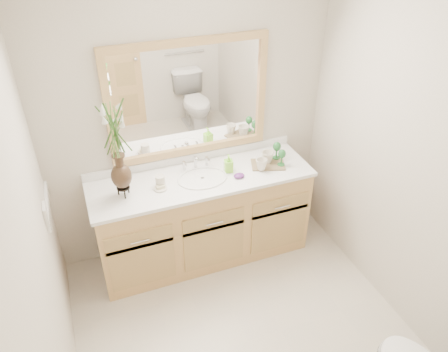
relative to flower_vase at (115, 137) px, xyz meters
name	(u,v)px	position (x,y,z in m)	size (l,w,h in m)	color
floor	(248,341)	(0.63, -0.99, -1.34)	(2.60, 2.60, 0.00)	beige
wall_back	(189,122)	(0.63, 0.31, -0.14)	(2.40, 0.02, 2.40)	beige
wall_left	(39,267)	(-0.57, -0.99, -0.14)	(0.02, 2.60, 2.40)	beige
wall_right	(418,174)	(1.83, -0.99, -0.14)	(0.02, 2.60, 2.40)	beige
vanity	(203,218)	(0.63, 0.02, -0.94)	(1.80, 0.55, 0.80)	tan
counter	(202,179)	(0.63, 0.02, -0.52)	(1.84, 0.57, 0.03)	white
sink	(203,184)	(0.63, 0.01, -0.56)	(0.38, 0.34, 0.23)	white
mirror	(189,100)	(0.63, 0.29, 0.07)	(1.32, 0.04, 0.97)	white
switch_plate	(46,213)	(-0.55, -0.23, -0.36)	(0.02, 0.12, 0.12)	white
flower_vase	(115,137)	(0.00, 0.00, 0.00)	(0.18, 0.18, 0.75)	black
tumbler	(160,181)	(0.29, 0.02, -0.46)	(0.08, 0.08, 0.10)	beige
soap_dish	(160,188)	(0.28, -0.02, -0.49)	(0.11, 0.11, 0.03)	beige
soap_bottle	(228,164)	(0.87, 0.03, -0.44)	(0.06, 0.06, 0.14)	#8AED37
purple_dish	(239,176)	(0.92, -0.08, -0.49)	(0.09, 0.07, 0.03)	#5F2674
tray	(268,165)	(1.22, 0.00, -0.50)	(0.28, 0.19, 0.01)	brown
mug_left	(262,164)	(1.13, -0.05, -0.44)	(0.10, 0.09, 0.10)	beige
mug_right	(268,157)	(1.23, 0.03, -0.44)	(0.11, 0.10, 0.11)	beige
goblet_front	(282,155)	(1.32, -0.05, -0.39)	(0.07, 0.07, 0.15)	#246C2F
goblet_back	(277,148)	(1.33, 0.06, -0.39)	(0.07, 0.07, 0.15)	#246C2F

